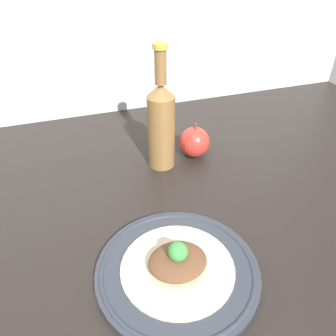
# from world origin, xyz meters

# --- Properties ---
(ground_plane) EXTENTS (1.80, 1.10, 0.04)m
(ground_plane) POSITION_xyz_m (0.00, 0.00, -0.02)
(ground_plane) COLOR black
(plate) EXTENTS (0.29, 0.29, 0.02)m
(plate) POSITION_xyz_m (-0.02, -0.17, 0.01)
(plate) COLOR #2D333D
(plate) RESTS_ON ground_plane
(plated_food) EXTENTS (0.20, 0.20, 0.06)m
(plated_food) POSITION_xyz_m (-0.02, -0.17, 0.03)
(plated_food) COLOR beige
(plated_food) RESTS_ON plate
(cider_bottle) EXTENTS (0.07, 0.07, 0.31)m
(cider_bottle) POSITION_xyz_m (0.06, 0.16, 0.12)
(cider_bottle) COLOR olive
(cider_bottle) RESTS_ON ground_plane
(apple) EXTENTS (0.08, 0.08, 0.10)m
(apple) POSITION_xyz_m (0.15, 0.18, 0.04)
(apple) COLOR red
(apple) RESTS_ON ground_plane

